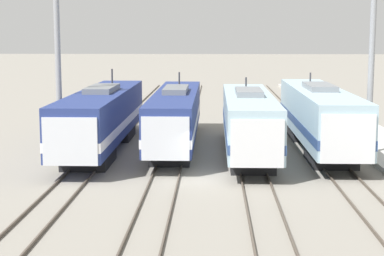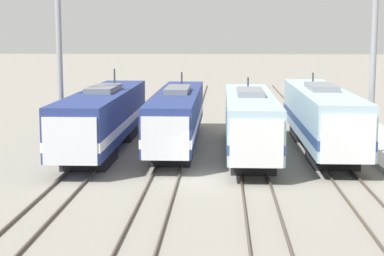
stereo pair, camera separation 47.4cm
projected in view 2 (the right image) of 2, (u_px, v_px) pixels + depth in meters
name	position (u px, v px, depth m)	size (l,w,h in m)	color
ground_plane	(210.00, 180.00, 33.36)	(400.00, 400.00, 0.00)	gray
rail_pair_far_left	(76.00, 178.00, 33.69)	(1.51, 120.00, 0.15)	#4C4238
rail_pair_center_left	(165.00, 179.00, 33.46)	(1.51, 120.00, 0.15)	#4C4238
rail_pair_center_right	(255.00, 179.00, 33.24)	(1.51, 120.00, 0.15)	#4C4238
rail_pair_far_right	(346.00, 180.00, 33.01)	(1.51, 120.00, 0.15)	#4C4238
locomotive_far_left	(103.00, 118.00, 41.19)	(3.08, 19.13, 5.08)	black
locomotive_center_left	(177.00, 117.00, 42.41)	(2.80, 19.01, 4.78)	black
locomotive_center_right	(250.00, 123.00, 39.46)	(2.95, 16.74, 4.63)	#232326
locomotive_far_right	(322.00, 117.00, 41.32)	(3.08, 18.69, 4.81)	#232326
catenary_tower_left	(59.00, 55.00, 39.29)	(2.68, 0.36, 12.17)	gray
catenary_tower_right	(374.00, 55.00, 38.38)	(2.68, 0.36, 12.17)	gray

